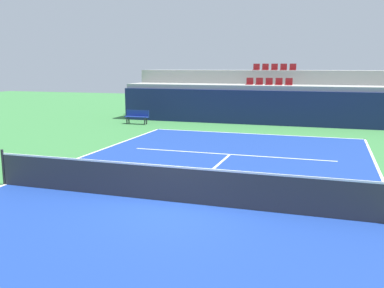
% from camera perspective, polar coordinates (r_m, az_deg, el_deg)
% --- Properties ---
extents(ground_plane, '(80.00, 80.00, 0.00)m').
position_cam_1_polar(ground_plane, '(11.28, -2.28, -7.82)').
color(ground_plane, '#387A3D').
extents(court_surface, '(11.00, 24.00, 0.01)m').
position_cam_1_polar(court_surface, '(11.28, -2.28, -7.79)').
color(court_surface, navy).
rests_on(court_surface, ground_plane).
extents(baseline_far, '(11.00, 0.10, 0.00)m').
position_cam_1_polar(baseline_far, '(22.59, 8.29, 1.36)').
color(baseline_far, white).
rests_on(baseline_far, court_surface).
extents(sideline_left, '(0.10, 24.00, 0.00)m').
position_cam_1_polar(sideline_left, '(14.06, -23.69, -4.97)').
color(sideline_left, white).
rests_on(sideline_left, court_surface).
extents(service_line_far, '(8.26, 0.10, 0.00)m').
position_cam_1_polar(service_line_far, '(17.23, 5.12, -1.40)').
color(service_line_far, white).
rests_on(service_line_far, court_surface).
extents(centre_service_line, '(0.10, 6.40, 0.00)m').
position_cam_1_polar(centre_service_line, '(14.20, 2.21, -3.92)').
color(centre_service_line, white).
rests_on(centre_service_line, court_surface).
extents(back_wall, '(18.53, 0.30, 2.08)m').
position_cam_1_polar(back_wall, '(26.08, 9.74, 4.80)').
color(back_wall, navy).
rests_on(back_wall, ground_plane).
extents(stands_tier_lower, '(18.53, 2.40, 2.36)m').
position_cam_1_polar(stands_tier_lower, '(27.40, 10.17, 5.34)').
color(stands_tier_lower, '#9E9E99').
rests_on(stands_tier_lower, ground_plane).
extents(stands_tier_upper, '(18.53, 2.40, 3.25)m').
position_cam_1_polar(stands_tier_upper, '(29.74, 10.84, 6.57)').
color(stands_tier_upper, '#9E9E99').
rests_on(stands_tier_upper, ground_plane).
extents(seating_row_lower, '(2.89, 0.44, 0.44)m').
position_cam_1_polar(seating_row_lower, '(27.41, 10.28, 8.07)').
color(seating_row_lower, maroon).
rests_on(seating_row_lower, stands_tier_lower).
extents(seating_row_upper, '(2.89, 0.44, 0.44)m').
position_cam_1_polar(seating_row_upper, '(29.77, 10.98, 9.94)').
color(seating_row_upper, maroon).
rests_on(seating_row_upper, stands_tier_upper).
extents(tennis_net, '(11.08, 0.08, 1.07)m').
position_cam_1_polar(tennis_net, '(11.14, -2.30, -5.33)').
color(tennis_net, black).
rests_on(tennis_net, court_surface).
extents(player_bench, '(1.50, 0.40, 0.85)m').
position_cam_1_polar(player_bench, '(26.40, -7.38, 3.77)').
color(player_bench, navy).
rests_on(player_bench, ground_plane).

